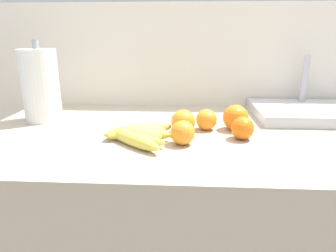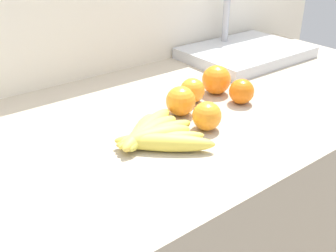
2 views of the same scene
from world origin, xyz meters
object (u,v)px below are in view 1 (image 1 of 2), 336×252
orange_far_right (183,122)px  orange_center (236,118)px  orange_back_left (243,128)px  orange_back_right (206,120)px  sink_basin (312,111)px  banana_bunch (136,134)px  orange_front (183,133)px  paper_towel_roll (40,85)px

orange_far_right → orange_center: orange_center is taller
orange_back_left → orange_back_right: 0.13m
sink_basin → banana_bunch: bearing=-154.3°
orange_front → orange_back_right: bearing=61.7°
orange_far_right → orange_center: (0.17, 0.05, 0.00)m
orange_back_left → orange_front: 0.18m
banana_bunch → orange_back_right: bearing=28.8°
orange_back_left → orange_back_right: (-0.10, 0.08, -0.00)m
orange_far_right → orange_front: orange_far_right is taller
banana_bunch → orange_far_right: orange_far_right is taller
orange_far_right → paper_towel_roll: paper_towel_roll is taller
orange_front → orange_center: bearing=40.7°
orange_center → orange_far_right: bearing=-164.4°
orange_back_left → orange_front: orange_front is taller
orange_center → sink_basin: sink_basin is taller
orange_far_right → orange_back_right: size_ratio=1.12×
banana_bunch → paper_towel_roll: bearing=151.3°
orange_back_right → orange_front: bearing=-118.3°
orange_front → orange_far_right: bearing=89.6°
orange_back_left → orange_far_right: (-0.17, 0.04, 0.00)m
orange_back_left → orange_center: (-0.01, 0.09, 0.01)m
banana_bunch → orange_front: size_ratio=3.31×
orange_far_right → paper_towel_roll: bearing=166.0°
banana_bunch → orange_back_left: orange_back_left is taller
orange_front → orange_center: (0.17, 0.14, 0.01)m
orange_back_right → sink_basin: sink_basin is taller
sink_basin → orange_far_right: bearing=-155.2°
banana_bunch → orange_center: size_ratio=2.79×
orange_front → orange_back_right: orange_front is taller
orange_back_left → orange_far_right: 0.18m
banana_bunch → sink_basin: sink_basin is taller
orange_front → sink_basin: (0.47, 0.31, -0.01)m
orange_back_left → paper_towel_roll: paper_towel_roll is taller
orange_back_left → orange_back_right: size_ratio=1.01×
orange_far_right → sink_basin: bearing=24.8°
orange_center → paper_towel_roll: paper_towel_roll is taller
orange_far_right → paper_towel_roll: 0.52m
orange_back_left → orange_center: orange_center is taller
banana_bunch → orange_back_left: 0.31m
orange_back_right → orange_center: 0.09m
orange_front → sink_basin: size_ratio=0.16×
banana_bunch → orange_center: 0.32m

